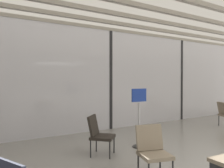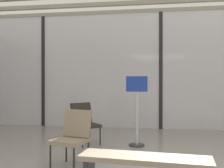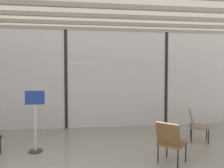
% 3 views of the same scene
% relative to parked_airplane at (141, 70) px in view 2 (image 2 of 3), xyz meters
% --- Properties ---
extents(glass_curtain_wall, '(14.00, 0.08, 3.31)m').
position_rel_parked_airplane_xyz_m(glass_curtain_wall, '(0.78, -4.25, -0.23)').
color(glass_curtain_wall, silver).
rests_on(glass_curtain_wall, ground).
extents(window_mullion_0, '(0.10, 0.12, 3.31)m').
position_rel_parked_airplane_xyz_m(window_mullion_0, '(-2.72, -4.25, -0.23)').
color(window_mullion_0, black).
rests_on(window_mullion_0, ground).
extents(window_mullion_1, '(0.10, 0.12, 3.31)m').
position_rel_parked_airplane_xyz_m(window_mullion_1, '(0.78, -4.25, -0.23)').
color(window_mullion_1, black).
rests_on(window_mullion_1, ground).
extents(parked_airplane, '(11.26, 3.76, 3.76)m').
position_rel_parked_airplane_xyz_m(parked_airplane, '(0.00, 0.00, 0.00)').
color(parked_airplane, '#B2BCD6').
rests_on(parked_airplane, ground).
extents(lounge_chair_0, '(0.71, 0.71, 0.87)m').
position_rel_parked_airplane_xyz_m(lounge_chair_0, '(-0.88, -6.45, -1.39)').
color(lounge_chair_0, '#28231E').
rests_on(lounge_chair_0, ground).
extents(lounge_chair_2, '(0.61, 0.64, 0.87)m').
position_rel_parked_airplane_xyz_m(lounge_chair_2, '(-0.66, -7.94, -1.39)').
color(lounge_chair_2, '#7F705B').
rests_on(lounge_chair_2, ground).
extents(waiting_bench, '(1.53, 0.55, 0.47)m').
position_rel_parked_airplane_xyz_m(waiting_bench, '(0.50, -8.95, -1.52)').
color(waiting_bench, '#7F705B').
rests_on(waiting_bench, ground).
extents(info_sign, '(0.44, 0.32, 1.44)m').
position_rel_parked_airplane_xyz_m(info_sign, '(0.25, -6.46, -1.20)').
color(info_sign, '#333333').
rests_on(info_sign, ground).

